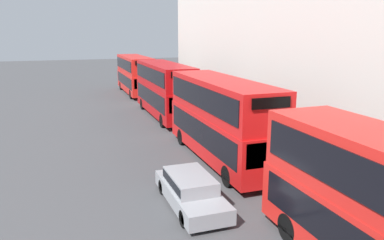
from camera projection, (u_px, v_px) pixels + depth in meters
The scene contains 5 objects.
bus_second_in_queue at pixel (221, 116), 20.31m from camera, with size 2.59×10.19×4.52m.
bus_third_in_queue at pixel (164, 88), 31.08m from camera, with size 2.59×10.38×4.43m.
bus_trailing at pixel (135, 73), 42.89m from camera, with size 2.59×10.14×4.27m.
car_hatchback at pixel (191, 189), 15.25m from camera, with size 1.80×4.76×1.32m.
pedestrian at pixel (288, 154), 19.44m from camera, with size 0.36×0.36×1.72m.
Camera 1 is at (-6.44, -1.70, 6.95)m, focal length 35.00 mm.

